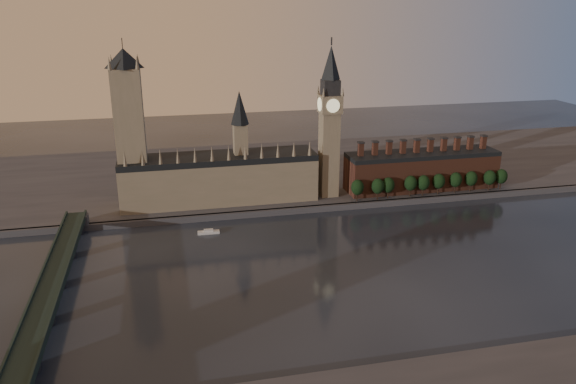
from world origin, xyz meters
name	(u,v)px	position (x,y,z in m)	size (l,w,h in m)	color
ground	(370,271)	(0.00, 0.00, 0.00)	(900.00, 900.00, 0.00)	black
north_bank	(292,171)	(0.00, 178.04, 2.00)	(900.00, 182.00, 4.00)	#49484E
palace_of_westminster	(220,176)	(-64.41, 114.91, 21.63)	(130.00, 30.30, 74.00)	#81715B
victoria_tower	(130,125)	(-120.00, 115.00, 59.09)	(24.00, 24.00, 108.00)	#81715B
big_ben	(330,121)	(10.00, 110.00, 56.83)	(15.00, 15.00, 107.00)	#81715B
chimney_block	(422,170)	(80.00, 110.00, 17.82)	(110.00, 25.00, 37.00)	brown
embankment_tree_0	(357,187)	(25.90, 94.13, 13.47)	(8.60, 8.60, 14.88)	black
embankment_tree_1	(378,186)	(40.35, 93.51, 13.47)	(8.60, 8.60, 14.88)	black
embankment_tree_2	(388,185)	(48.22, 94.26, 13.47)	(8.60, 8.60, 14.88)	black
embankment_tree_3	(411,183)	(64.91, 94.72, 13.47)	(8.60, 8.60, 14.88)	black
embankment_tree_4	(423,183)	(74.06, 93.86, 13.47)	(8.60, 8.60, 14.88)	black
embankment_tree_5	(439,181)	(86.06, 94.65, 13.47)	(8.60, 8.60, 14.88)	black
embankment_tree_6	(456,180)	(99.34, 95.06, 13.47)	(8.60, 8.60, 14.88)	black
embankment_tree_7	(471,179)	(111.46, 95.28, 13.47)	(8.60, 8.60, 14.88)	black
embankment_tree_8	(490,178)	(125.58, 94.42, 13.47)	(8.60, 8.60, 14.88)	black
embankment_tree_9	(501,176)	(135.25, 95.08, 13.47)	(8.60, 8.60, 14.88)	black
westminster_bridge	(50,293)	(-155.00, -2.70, 7.44)	(14.00, 200.00, 11.55)	black
river_boat	(209,232)	(-77.22, 68.39, 1.00)	(13.12, 4.11, 2.60)	silver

